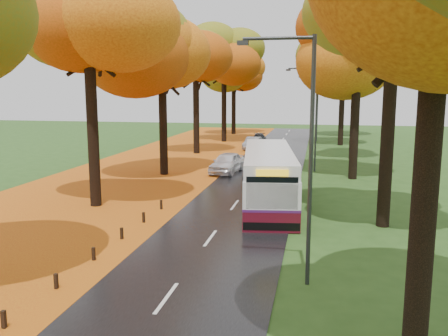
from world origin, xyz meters
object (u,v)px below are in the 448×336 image
(streetlamp_far, at_px, (316,103))
(car_silver, at_px, (253,143))
(car_white, at_px, (227,163))
(streetlamp_near, at_px, (303,142))
(streetlamp_mid, at_px, (313,111))
(car_dark, at_px, (259,139))
(bus, at_px, (268,175))

(streetlamp_far, xyz_separation_m, car_silver, (-6.30, -9.72, -4.02))
(streetlamp_far, height_order, car_white, streetlamp_far)
(streetlamp_near, height_order, streetlamp_far, same)
(streetlamp_mid, xyz_separation_m, car_dark, (-6.30, 17.56, -4.10))
(streetlamp_near, xyz_separation_m, streetlamp_mid, (0.00, 22.00, 0.00))
(streetlamp_near, relative_size, car_dark, 2.03)
(streetlamp_near, relative_size, streetlamp_mid, 1.00)
(streetlamp_near, distance_m, car_white, 21.25)
(streetlamp_near, distance_m, streetlamp_far, 44.00)
(streetlamp_near, bearing_deg, car_silver, 100.41)
(bus, bearing_deg, car_dark, 90.50)
(streetlamp_near, relative_size, car_silver, 2.03)
(streetlamp_near, distance_m, car_dark, 40.27)
(bus, distance_m, car_white, 9.97)
(bus, xyz_separation_m, car_white, (-4.10, 9.06, -0.80))
(streetlamp_far, bearing_deg, streetlamp_near, -90.00)
(bus, relative_size, car_silver, 2.95)
(car_silver, height_order, car_dark, car_silver)
(bus, height_order, car_silver, bus)
(streetlamp_mid, bearing_deg, bus, -101.17)
(streetlamp_mid, distance_m, car_dark, 19.10)
(streetlamp_far, distance_m, car_white, 25.20)
(car_silver, bearing_deg, bus, -74.23)
(streetlamp_mid, xyz_separation_m, car_silver, (-6.30, 12.28, -4.02))
(bus, height_order, car_white, bus)
(streetlamp_near, bearing_deg, streetlamp_mid, 90.00)
(streetlamp_mid, relative_size, car_white, 1.77)
(streetlamp_near, distance_m, streetlamp_mid, 22.00)
(streetlamp_far, distance_m, car_dark, 8.73)
(car_white, bearing_deg, bus, -58.68)
(streetlamp_mid, distance_m, streetlamp_far, 22.00)
(streetlamp_mid, distance_m, car_silver, 14.38)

